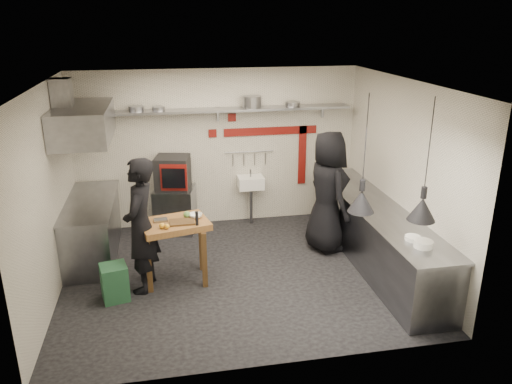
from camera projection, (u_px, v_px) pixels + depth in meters
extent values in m
plane|color=black|center=(237.00, 274.00, 7.43)|extent=(5.00, 5.00, 0.00)
plane|color=silver|center=(234.00, 84.00, 6.50)|extent=(5.00, 5.00, 0.00)
cube|color=beige|center=(218.00, 148.00, 8.91)|extent=(5.00, 0.04, 2.80)
cube|color=beige|center=(267.00, 251.00, 5.02)|extent=(5.00, 0.04, 2.80)
cube|color=beige|center=(47.00, 196.00, 6.53)|extent=(0.04, 4.20, 2.80)
cube|color=beige|center=(402.00, 175.00, 7.40)|extent=(0.04, 4.20, 2.80)
cube|color=maroon|center=(271.00, 131.00, 8.96)|extent=(1.70, 0.02, 0.14)
cube|color=maroon|center=(302.00, 155.00, 9.23)|extent=(0.14, 0.02, 1.10)
cube|color=maroon|center=(232.00, 118.00, 8.75)|extent=(0.14, 0.02, 0.14)
cube|color=maroon|center=(213.00, 133.00, 8.78)|extent=(0.14, 0.02, 0.14)
cube|color=slate|center=(219.00, 110.00, 8.50)|extent=(4.60, 0.34, 0.04)
cube|color=slate|center=(105.00, 118.00, 8.34)|extent=(0.04, 0.06, 0.24)
cube|color=slate|center=(218.00, 114.00, 8.68)|extent=(0.04, 0.06, 0.24)
cube|color=slate|center=(322.00, 111.00, 9.01)|extent=(0.04, 0.06, 0.24)
cylinder|color=slate|center=(136.00, 109.00, 8.24)|extent=(0.31, 0.31, 0.09)
cylinder|color=slate|center=(158.00, 109.00, 8.31)|extent=(0.25, 0.25, 0.07)
cylinder|color=slate|center=(252.00, 102.00, 8.57)|extent=(0.39, 0.39, 0.20)
cylinder|color=slate|center=(293.00, 104.00, 8.71)|extent=(0.28, 0.28, 0.08)
cube|color=slate|center=(175.00, 210.00, 8.81)|extent=(0.79, 0.74, 0.80)
cube|color=black|center=(173.00, 173.00, 8.55)|extent=(0.66, 0.63, 0.58)
cube|color=maroon|center=(174.00, 177.00, 8.31)|extent=(0.45, 0.12, 0.46)
cube|color=black|center=(174.00, 178.00, 8.26)|extent=(0.38, 0.10, 0.34)
cube|color=white|center=(251.00, 182.00, 9.05)|extent=(0.46, 0.34, 0.22)
cylinder|color=slate|center=(251.00, 173.00, 8.99)|extent=(0.03, 0.03, 0.14)
cylinder|color=slate|center=(251.00, 206.00, 9.16)|extent=(0.06, 0.06, 0.66)
cylinder|color=slate|center=(249.00, 152.00, 9.00)|extent=(0.90, 0.02, 0.02)
cube|color=slate|center=(375.00, 235.00, 7.66)|extent=(0.70, 3.80, 0.90)
cube|color=slate|center=(377.00, 207.00, 7.50)|extent=(0.76, 3.90, 0.03)
cylinder|color=white|center=(423.00, 244.00, 6.15)|extent=(0.29, 0.29, 0.09)
cylinder|color=white|center=(413.00, 238.00, 6.36)|extent=(0.23, 0.23, 0.05)
cube|color=slate|center=(92.00, 229.00, 7.88)|extent=(0.70, 1.90, 0.90)
cube|color=slate|center=(89.00, 202.00, 7.72)|extent=(0.76, 2.00, 0.03)
cube|color=slate|center=(83.00, 123.00, 7.32)|extent=(0.78, 1.60, 0.50)
cube|color=slate|center=(62.00, 96.00, 7.14)|extent=(0.28, 0.28, 0.50)
cube|color=#215031|center=(115.00, 282.00, 6.70)|extent=(0.41, 0.41, 0.50)
cube|color=#483118|center=(182.00, 222.00, 6.92)|extent=(0.35, 0.25, 0.02)
cylinder|color=black|center=(197.00, 218.00, 6.81)|extent=(0.06, 0.06, 0.20)
sphere|color=gold|center=(162.00, 226.00, 6.72)|extent=(0.09, 0.09, 0.08)
sphere|color=gold|center=(167.00, 226.00, 6.71)|extent=(0.09, 0.09, 0.07)
sphere|color=#54843D|center=(187.00, 215.00, 7.07)|extent=(0.10, 0.10, 0.10)
cube|color=slate|center=(161.00, 220.00, 6.98)|extent=(0.20, 0.14, 0.03)
imported|color=white|center=(195.00, 216.00, 7.09)|extent=(0.25, 0.25, 0.06)
imported|color=black|center=(141.00, 226.00, 6.75)|extent=(0.61, 0.78, 1.90)
imported|color=black|center=(328.00, 192.00, 7.95)|extent=(0.79, 1.06, 1.97)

